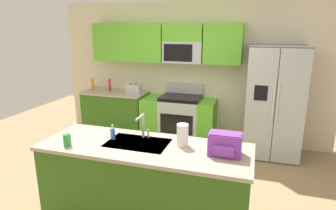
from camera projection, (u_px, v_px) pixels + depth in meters
ground_plane at (152, 191)px, 3.86m from camera, size 9.00×9.00×0.00m
kitchen_wall_unit at (182, 63)px, 5.44m from camera, size 5.20×0.43×2.60m
back_counter at (116, 113)px, 5.81m from camera, size 1.25×0.63×0.90m
range_oven at (179, 119)px, 5.44m from camera, size 1.36×0.61×1.10m
refrigerator at (274, 102)px, 4.78m from camera, size 0.90×0.76×1.85m
island_counter at (145, 183)px, 3.21m from camera, size 2.28×0.81×0.90m
toaster at (133, 89)px, 5.51m from camera, size 0.28×0.16×0.18m
pepper_mill at (110, 85)px, 5.70m from camera, size 0.05×0.05×0.25m
bottle_orange at (93, 84)px, 5.78m from camera, size 0.06×0.06×0.24m
sink_faucet at (143, 124)px, 3.25m from camera, size 0.08×0.21×0.28m
drink_cup_green at (67, 140)px, 3.07m from camera, size 0.08×0.08×0.25m
soap_dispenser at (113, 133)px, 3.26m from camera, size 0.06×0.06×0.17m
paper_towel_roll at (183, 135)px, 3.06m from camera, size 0.12×0.12×0.24m
backpack at (225, 144)px, 2.84m from camera, size 0.32×0.22×0.23m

